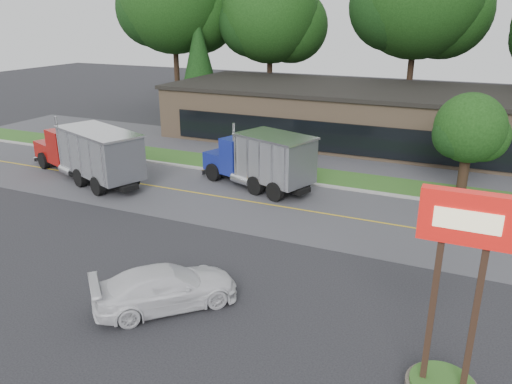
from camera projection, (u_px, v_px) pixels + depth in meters
ground at (166, 277)px, 19.69m from camera, size 140.00×140.00×0.00m
road at (259, 203)px, 27.41m from camera, size 60.00×8.00×0.02m
center_line at (259, 203)px, 27.41m from camera, size 60.00×0.12×0.01m
curb at (287, 181)px, 31.01m from camera, size 60.00×0.30×0.12m
grass_verge at (296, 173)px, 32.55m from camera, size 60.00×3.40×0.03m
far_parking at (320, 155)px, 36.84m from camera, size 60.00×7.00×0.02m
strip_mall at (367, 116)px, 40.53m from camera, size 32.00×12.00×4.00m
bilo_sign at (449, 336)px, 12.78m from camera, size 2.20×1.90×5.95m
tree_far_a at (175, 4)px, 51.33m from camera, size 11.89×11.19×16.96m
tree_far_b at (272, 18)px, 49.61m from camera, size 10.35×9.74×14.77m
evergreen_left at (199, 60)px, 49.80m from camera, size 4.39×4.39×9.98m
tree_verge at (471, 131)px, 27.42m from camera, size 4.10×3.86×5.85m
dump_truck_red at (89, 152)px, 30.72m from camera, size 10.54×6.02×3.36m
dump_truck_blue at (262, 159)px, 29.23m from camera, size 7.66×4.80×3.36m
rally_car at (166, 287)px, 17.55m from camera, size 4.98×5.09×1.47m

